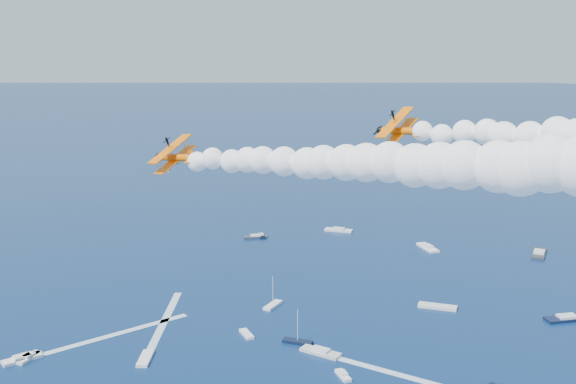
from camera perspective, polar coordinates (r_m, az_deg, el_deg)
The scene contains 5 objects.
biplane_lead at distance 88.10m, azimuth 9.03°, elevation 4.85°, with size 6.62×7.43×4.48m, color orange, non-canonical shape.
biplane_trail at distance 88.82m, azimuth -8.93°, elevation 2.74°, with size 6.56×7.35×4.43m, color #FF6B05, non-canonical shape.
smoke_trail_trail at distance 70.20m, azimuth 13.24°, elevation 2.16°, with size 71.94×7.61×12.44m, color white, non-canonical shape.
spectator_boats at distance 182.84m, azimuth 12.86°, elevation -10.84°, with size 186.35×170.44×0.70m.
boat_wakes at distance 164.26m, azimuth -2.02°, elevation -13.47°, with size 97.27×51.64×0.04m.
Camera 1 is at (49.36, -43.73, 72.90)m, focal length 44.41 mm.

